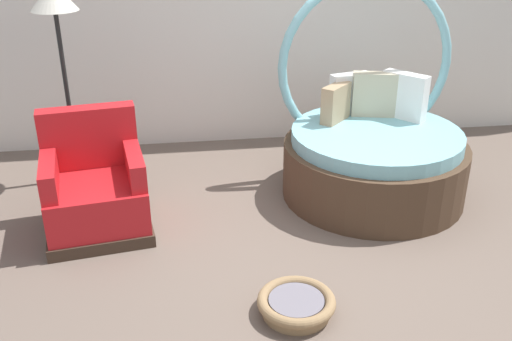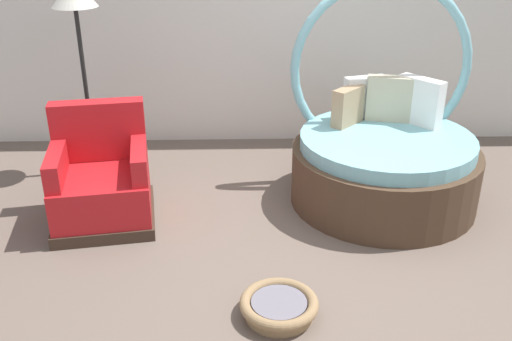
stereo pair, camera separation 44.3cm
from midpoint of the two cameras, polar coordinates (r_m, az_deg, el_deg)
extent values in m
cube|color=#66564C|center=(4.43, 2.53, -8.34)|extent=(8.00, 8.00, 0.02)
cube|color=silver|center=(6.16, -1.31, 15.58)|extent=(8.00, 0.12, 2.81)
cylinder|color=#473323|center=(5.21, 9.11, 0.07)|extent=(1.61, 1.61, 0.50)
cylinder|color=#7AB7C1|center=(5.09, 9.35, 3.22)|extent=(1.48, 1.48, 0.12)
torus|color=#7AB7C1|center=(5.33, 8.39, 10.17)|extent=(1.61, 0.08, 1.61)
cube|color=white|center=(5.36, 12.10, 7.16)|extent=(0.36, 0.39, 0.41)
cube|color=#BCB293|center=(5.37, 9.28, 7.36)|extent=(0.42, 0.21, 0.40)
cube|color=white|center=(5.40, 6.91, 7.46)|extent=(0.39, 0.21, 0.38)
cube|color=tan|center=(5.20, 5.44, 6.57)|extent=(0.32, 0.32, 0.33)
cube|color=#38281E|center=(4.93, -17.64, -5.10)|extent=(0.91, 0.91, 0.10)
cube|color=red|center=(4.82, -17.98, -2.85)|extent=(0.87, 0.87, 0.34)
cube|color=red|center=(4.94, -18.64, 3.10)|extent=(0.78, 0.27, 0.50)
cube|color=red|center=(4.73, -22.27, -0.31)|extent=(0.22, 0.69, 0.22)
cube|color=red|center=(4.69, -14.55, 0.64)|extent=(0.22, 0.69, 0.22)
cylinder|color=#8E704C|center=(3.85, 0.59, -13.61)|extent=(0.44, 0.44, 0.06)
torus|color=#8E704C|center=(3.80, 0.60, -12.85)|extent=(0.51, 0.51, 0.07)
cylinder|color=slate|center=(3.81, 0.60, -12.97)|extent=(0.36, 0.36, 0.05)
cylinder|color=black|center=(5.86, -19.08, -0.69)|extent=(0.32, 0.32, 0.03)
cylinder|color=black|center=(5.57, -20.22, 6.63)|extent=(0.04, 0.04, 1.55)
camera|label=1|loc=(0.22, -92.86, -1.36)|focal=40.67mm
camera|label=2|loc=(0.22, 87.14, 1.36)|focal=40.67mm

